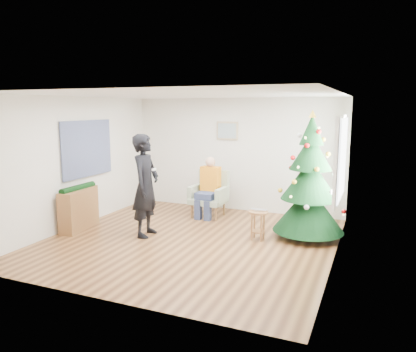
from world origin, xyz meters
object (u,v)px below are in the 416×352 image
at_px(christmas_tree, 310,181).
at_px(armchair, 209,200).
at_px(standing_man, 146,186).
at_px(stool, 258,225).
at_px(console, 79,209).

bearing_deg(christmas_tree, armchair, 163.52).
bearing_deg(standing_man, christmas_tree, -75.75).
height_order(stool, console, console).
bearing_deg(stool, console, -168.20).
height_order(christmas_tree, stool, christmas_tree).
height_order(christmas_tree, standing_man, christmas_tree).
height_order(stool, armchair, armchair).
bearing_deg(armchair, standing_man, -104.92).
bearing_deg(stool, christmas_tree, 31.83).
relative_size(stool, standing_man, 0.28).
relative_size(stool, armchair, 0.54).
relative_size(christmas_tree, console, 2.34).
bearing_deg(standing_man, console, 90.16).
distance_m(stool, standing_man, 2.19).
height_order(christmas_tree, console, christmas_tree).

